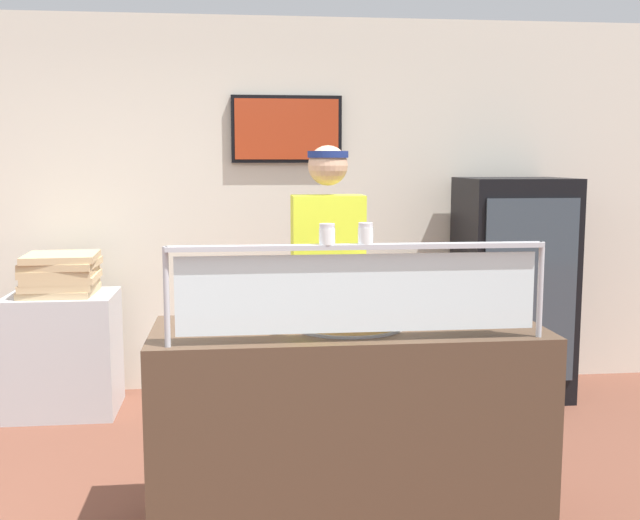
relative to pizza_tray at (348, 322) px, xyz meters
name	(u,v)px	position (x,y,z in m)	size (l,w,h in m)	color
ground_plane	(329,470)	(0.00, 0.64, -0.97)	(12.00, 12.00, 0.00)	brown
shop_rear_unit	(302,204)	(0.00, 2.30, 0.39)	(6.13, 0.13, 2.70)	silver
serving_counter	(348,430)	(0.00, -0.02, -0.49)	(1.73, 0.67, 0.95)	#4C3828
sneeze_guard	(359,279)	(0.00, -0.30, 0.24)	(1.55, 0.06, 0.40)	#B2B5BC
pizza_tray	(348,322)	(0.00, 0.00, 0.00)	(0.51, 0.51, 0.04)	#9EA0A8
pizza_server	(346,318)	(-0.01, -0.02, 0.02)	(0.07, 0.28, 0.01)	#ADAFB7
parmesan_shaker	(327,235)	(-0.13, -0.30, 0.42)	(0.06, 0.06, 0.08)	white
pepper_flake_shaker	(366,235)	(0.03, -0.30, 0.42)	(0.06, 0.06, 0.09)	white
worker_figure	(329,288)	(0.00, 0.68, 0.04)	(0.41, 0.50, 1.76)	#23232D
drink_fridge	(512,288)	(1.47, 1.86, -0.19)	(0.74, 0.67, 1.56)	black
prep_shelf	(64,353)	(-1.65, 1.81, -0.57)	(0.70, 0.55, 0.80)	#B7BABF
pizza_box_stack	(61,274)	(-1.64, 1.81, -0.03)	(0.49, 0.48, 0.27)	tan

